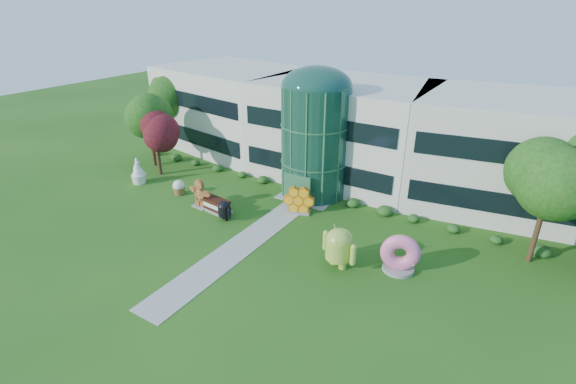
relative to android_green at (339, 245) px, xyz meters
The scene contains 14 objects.
ground 7.70m from the android_green, 160.59° to the right, with size 140.00×140.00×0.00m, color #215114.
building 17.31m from the android_green, 114.59° to the left, with size 46.00×15.00×9.30m, color beige, non-canonical shape.
atrium 12.29m from the android_green, 126.75° to the left, with size 6.00×6.00×9.80m, color #194738.
walkway 7.30m from the android_green, behind, with size 2.40×20.00×0.04m, color #9E9E93.
tree_red 23.18m from the android_green, 167.52° to the left, with size 4.00×4.00×6.00m, color #3F0C14, non-canonical shape.
trees_backdrop 12.93m from the android_green, 124.04° to the left, with size 52.00×8.00×8.40m, color #154310, non-canonical shape.
android_green is the anchor object (origin of this frame).
android_black 10.75m from the android_green, behind, with size 1.71×1.14×1.94m, color black, non-canonical shape.
donut 4.00m from the android_green, 25.29° to the left, with size 2.62×1.26×2.73m, color #EA5991, non-canonical shape.
gingerbread 14.04m from the android_green, behind, with size 2.85×1.10×2.63m, color brown, non-canonical shape.
ice_cream_sandwich 12.34m from the android_green, behind, with size 2.50×1.25×1.11m, color black, non-canonical shape.
honeycomb 8.08m from the android_green, 139.84° to the left, with size 2.75×0.98×2.16m, color #FFA919, non-canonical shape.
froyo 22.75m from the android_green, behind, with size 1.52×1.52×2.61m, color white, non-canonical shape.
cupcake 17.62m from the android_green, behind, with size 1.16×1.16×1.39m, color white, non-canonical shape.
Camera 1 is at (16.69, -19.21, 16.43)m, focal length 26.00 mm.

